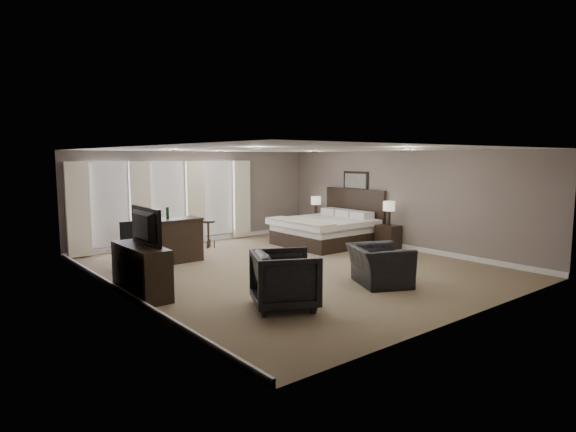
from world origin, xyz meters
TOP-DOWN VIEW (x-y plane):
  - room at (0.00, 0.00)m, footprint 7.60×8.60m
  - window_bay at (-1.00, 4.11)m, footprint 5.25×0.20m
  - bed at (2.58, 1.62)m, footprint 2.39×2.28m
  - nightstand_near at (3.47, 0.17)m, footprint 0.47×0.57m
  - nightstand_far at (3.47, 3.07)m, footprint 0.43×0.53m
  - lamp_near at (3.47, 0.17)m, footprint 0.31×0.31m
  - lamp_far at (3.47, 3.07)m, footprint 0.31×0.31m
  - wall_art at (3.70, 1.62)m, footprint 0.04×0.96m
  - dresser at (-3.45, -0.03)m, footprint 0.50×1.55m
  - tv at (-3.45, -0.03)m, footprint 0.66×1.15m
  - armchair_near at (0.40, -2.14)m, footprint 1.18×1.36m
  - armchair_far at (-1.90, -2.14)m, footprint 1.28×1.31m
  - bar_counter at (-1.73, 2.17)m, footprint 1.18×0.61m
  - bar_stool_left at (-2.35, 3.56)m, footprint 0.49×0.49m
  - bar_stool_right at (-0.27, 3.25)m, footprint 0.42×0.42m
  - desk_chair at (-2.87, 1.94)m, footprint 0.70×0.70m

SIDE VIEW (x-z plane):
  - nightstand_far at x=3.47m, z-range 0.00..0.58m
  - nightstand_near at x=3.47m, z-range 0.00..0.62m
  - bar_stool_right at x=-0.27m, z-range 0.00..0.75m
  - bar_stool_left at x=-2.35m, z-range 0.00..0.83m
  - dresser at x=-3.45m, z-range 0.00..0.90m
  - armchair_near at x=0.40m, z-range 0.00..1.00m
  - armchair_far at x=-1.90m, z-range 0.00..1.03m
  - bar_counter at x=-1.73m, z-range 0.00..1.03m
  - desk_chair at x=-2.87m, z-range 0.00..1.11m
  - bed at x=2.58m, z-range 0.00..1.52m
  - lamp_far at x=3.47m, z-range 0.58..1.22m
  - lamp_near at x=3.47m, z-range 0.62..1.27m
  - tv at x=-3.45m, z-range 0.90..1.05m
  - window_bay at x=-1.00m, z-range 0.05..2.35m
  - room at x=0.00m, z-range -0.02..2.62m
  - wall_art at x=3.70m, z-range 1.47..2.03m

